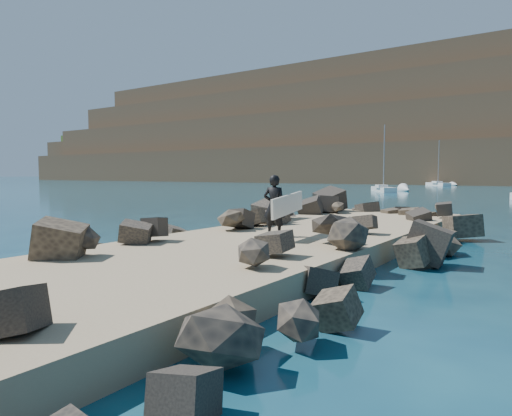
# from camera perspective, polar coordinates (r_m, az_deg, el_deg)

# --- Properties ---
(ground) EXTENTS (800.00, 800.00, 0.00)m
(ground) POSITION_cam_1_polar(r_m,az_deg,el_deg) (13.51, 2.43, -6.10)
(ground) COLOR #0F384C
(ground) RESTS_ON ground
(jetty) EXTENTS (6.00, 26.00, 0.60)m
(jetty) POSITION_cam_1_polar(r_m,az_deg,el_deg) (11.84, -2.78, -6.10)
(jetty) COLOR #8C7759
(jetty) RESTS_ON ground
(riprap_left) EXTENTS (2.60, 22.00, 1.00)m
(riprap_left) POSITION_cam_1_polar(r_m,az_deg,el_deg) (14.09, -10.93, -3.68)
(riprap_left) COLOR black
(riprap_left) RESTS_ON ground
(riprap_right) EXTENTS (2.60, 22.00, 1.00)m
(riprap_right) POSITION_cam_1_polar(r_m,az_deg,el_deg) (10.77, 11.29, -6.14)
(riprap_right) COLOR black
(riprap_right) RESTS_ON ground
(surfboard_resting) EXTENTS (1.06, 2.45, 0.08)m
(surfboard_resting) POSITION_cam_1_polar(r_m,az_deg,el_deg) (18.22, 3.13, -0.11)
(surfboard_resting) COLOR white
(surfboard_resting) RESTS_ON riprap_left
(surfer_with_board) EXTENTS (1.03, 2.23, 1.81)m
(surfer_with_board) POSITION_cam_1_polar(r_m,az_deg,el_deg) (13.28, 2.54, 0.31)
(surfer_with_board) COLOR black
(surfer_with_board) RESTS_ON jetty
(sailboat_e) EXTENTS (6.24, 7.27, 9.43)m
(sailboat_e) POSITION_cam_1_polar(r_m,az_deg,el_deg) (100.43, 21.78, 2.79)
(sailboat_e) COLOR silver
(sailboat_e) RESTS_ON ground
(sailboat_a) EXTENTS (5.61, 7.42, 9.25)m
(sailboat_a) POSITION_cam_1_polar(r_m,az_deg,el_deg) (64.67, 15.61, 2.28)
(sailboat_a) COLOR silver
(sailboat_a) RESTS_ON ground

